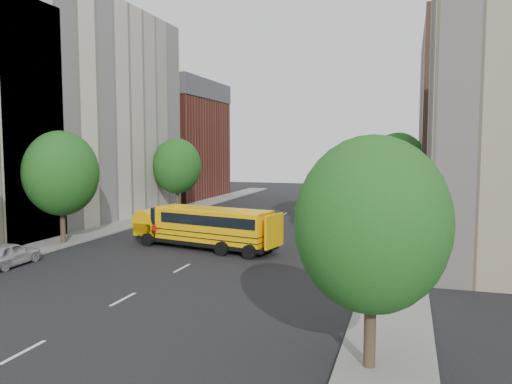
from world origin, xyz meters
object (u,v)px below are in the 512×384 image
at_px(street_tree_3, 372,225).
at_px(parked_car_5, 381,198).
at_px(school_bus, 203,225).
at_px(street_tree_1, 61,173).
at_px(parked_car_0, 9,254).
at_px(street_tree_2, 177,166).
at_px(parked_car_4, 378,218).
at_px(parked_car_1, 161,216).
at_px(street_tree_5, 400,166).
at_px(street_tree_4, 398,166).
at_px(safari_truck, 335,211).

bearing_deg(street_tree_3, parked_car_5, 92.68).
bearing_deg(school_bus, parked_car_5, 85.67).
distance_m(street_tree_1, parked_car_0, 7.86).
xyz_separation_m(street_tree_2, parked_car_4, (20.60, -3.29, -4.11)).
bearing_deg(street_tree_3, parked_car_0, 159.90).
relative_size(street_tree_3, parked_car_1, 1.58).
height_order(street_tree_1, parked_car_1, street_tree_1).
bearing_deg(parked_car_0, parked_car_1, -95.54).
bearing_deg(parked_car_0, street_tree_5, -122.28).
distance_m(parked_car_0, parked_car_1, 16.79).
xyz_separation_m(street_tree_2, street_tree_5, (22.00, 12.00, -0.12)).
distance_m(street_tree_1, parked_car_5, 38.79).
relative_size(street_tree_5, parked_car_5, 1.87).
xyz_separation_m(street_tree_4, parked_car_1, (-19.80, -7.69, -4.33)).
distance_m(street_tree_2, parked_car_1, 8.98).
xyz_separation_m(street_tree_4, parked_car_5, (-2.20, 15.07, -4.41)).
xyz_separation_m(street_tree_1, street_tree_4, (22.00, 18.00, 0.12)).
xyz_separation_m(street_tree_3, parked_car_5, (-2.20, 47.07, -3.79)).
bearing_deg(safari_truck, street_tree_3, -72.15).
xyz_separation_m(street_tree_2, parked_car_5, (19.80, 15.07, -4.16)).
distance_m(school_bus, parked_car_0, 11.69).
height_order(parked_car_1, parked_car_4, parked_car_1).
xyz_separation_m(street_tree_3, street_tree_5, (-0.00, 44.00, 0.25)).
xyz_separation_m(street_tree_5, school_bus, (-12.00, -28.59, -3.13)).
bearing_deg(street_tree_1, school_bus, 8.01).
height_order(parked_car_0, parked_car_1, parked_car_1).
height_order(street_tree_3, street_tree_5, street_tree_5).
height_order(school_bus, parked_car_1, school_bus).
distance_m(street_tree_1, street_tree_3, 26.08).
bearing_deg(parked_car_0, street_tree_3, 157.09).
xyz_separation_m(safari_truck, parked_car_0, (-15.66, -19.67, -0.67)).
relative_size(street_tree_5, parked_car_0, 1.84).
bearing_deg(school_bus, parked_car_0, -124.66).
relative_size(street_tree_5, parked_car_4, 1.78).
xyz_separation_m(street_tree_3, parked_car_4, (-1.40, 28.71, -3.74)).
distance_m(parked_car_0, parked_car_4, 28.58).
xyz_separation_m(street_tree_4, safari_truck, (-4.94, -4.79, -3.71)).
xyz_separation_m(street_tree_3, safari_truck, (-4.94, 27.21, -3.09)).
height_order(street_tree_1, street_tree_2, street_tree_1).
bearing_deg(street_tree_2, safari_truck, -15.69).
xyz_separation_m(street_tree_5, safari_truck, (-4.94, -16.79, -3.34)).
bearing_deg(parked_car_5, parked_car_0, -119.76).
distance_m(street_tree_4, safari_truck, 7.82).
relative_size(street_tree_4, safari_truck, 1.30).
bearing_deg(parked_car_1, safari_truck, -174.21).
bearing_deg(street_tree_5, parked_car_0, -119.47).
distance_m(street_tree_1, safari_truck, 21.87).
xyz_separation_m(street_tree_2, parked_car_1, (2.20, -7.69, -4.08)).
height_order(street_tree_3, parked_car_4, street_tree_3).
distance_m(parked_car_0, parked_car_5, 43.61).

